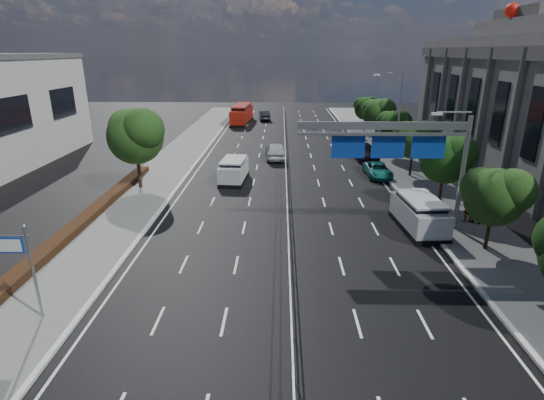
{
  "coord_description": "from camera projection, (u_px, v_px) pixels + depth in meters",
  "views": [
    {
      "loc": [
        -0.46,
        -15.07,
        10.76
      ],
      "look_at": [
        -0.96,
        8.61,
        2.4
      ],
      "focal_mm": 28.0,
      "sensor_mm": 36.0,
      "label": 1
    }
  ],
  "objects": [
    {
      "name": "far_tree_h",
      "position": [
        366.0,
        107.0,
        58.35
      ],
      "size": [
        3.41,
        3.18,
        4.91
      ],
      "color": "black",
      "rests_on": "ground"
    },
    {
      "name": "far_tree_f",
      "position": [
        393.0,
        125.0,
        44.19
      ],
      "size": [
        3.52,
        3.28,
        5.02
      ],
      "color": "black",
      "rests_on": "ground"
    },
    {
      "name": "red_bus",
      "position": [
        242.0,
        114.0,
        66.15
      ],
      "size": [
        2.97,
        9.74,
        2.87
      ],
      "rotation": [
        0.0,
        0.0,
        -0.07
      ],
      "color": "black",
      "rests_on": "ground"
    },
    {
      "name": "ground",
      "position": [
        291.0,
        322.0,
        17.78
      ],
      "size": [
        160.0,
        160.0,
        0.0
      ],
      "primitive_type": "plane",
      "color": "black",
      "rests_on": "ground"
    },
    {
      "name": "far_tree_g",
      "position": [
        378.0,
        112.0,
        51.17
      ],
      "size": [
        3.96,
        3.69,
        5.45
      ],
      "color": "black",
      "rests_on": "ground"
    },
    {
      "name": "silver_minivan",
      "position": [
        419.0,
        214.0,
        26.72
      ],
      "size": [
        2.54,
        5.25,
        2.12
      ],
      "rotation": [
        0.0,
        0.0,
        0.08
      ],
      "color": "black",
      "rests_on": "ground"
    },
    {
      "name": "hedge_near",
      "position": [
        40.0,
        257.0,
        22.64
      ],
      "size": [
        1.0,
        36.0,
        0.44
      ],
      "primitive_type": "cube",
      "color": "black",
      "rests_on": "sidewalk_near"
    },
    {
      "name": "parked_car_dark",
      "position": [
        364.0,
        152.0,
        44.36
      ],
      "size": [
        2.59,
        5.49,
        1.55
      ],
      "primitive_type": "imported",
      "rotation": [
        0.0,
        0.0,
        0.08
      ],
      "color": "black",
      "rests_on": "ground"
    },
    {
      "name": "near_car_dark",
      "position": [
        264.0,
        115.0,
        69.26
      ],
      "size": [
        2.12,
        4.79,
        1.53
      ],
      "primitive_type": "imported",
      "rotation": [
        0.0,
        0.0,
        3.25
      ],
      "color": "black",
      "rests_on": "ground"
    },
    {
      "name": "parked_car_teal",
      "position": [
        378.0,
        170.0,
        38.15
      ],
      "size": [
        2.11,
        4.45,
        1.23
      ],
      "primitive_type": "imported",
      "rotation": [
        0.0,
        0.0,
        0.02
      ],
      "color": "#19706C",
      "rests_on": "ground"
    },
    {
      "name": "toilet_sign",
      "position": [
        19.0,
        257.0,
        17.02
      ],
      "size": [
        1.62,
        0.18,
        4.34
      ],
      "color": "gray",
      "rests_on": "ground"
    },
    {
      "name": "kerb_far",
      "position": [
        507.0,
        324.0,
        17.58
      ],
      "size": [
        0.25,
        140.0,
        0.15
      ],
      "primitive_type": "cube",
      "color": "silver",
      "rests_on": "ground"
    },
    {
      "name": "pedestrian_a",
      "position": [
        469.0,
        208.0,
        27.61
      ],
      "size": [
        0.74,
        0.52,
        1.93
      ],
      "primitive_type": "imported",
      "rotation": [
        0.0,
        0.0,
        3.23
      ],
      "color": "gray",
      "rests_on": "sidewalk_far"
    },
    {
      "name": "far_tree_d",
      "position": [
        446.0,
        157.0,
        29.98
      ],
      "size": [
        3.85,
        3.59,
        5.34
      ],
      "color": "black",
      "rests_on": "ground"
    },
    {
      "name": "streetlight_far",
      "position": [
        396.0,
        112.0,
        40.35
      ],
      "size": [
        2.78,
        2.4,
        9.0
      ],
      "color": "gray",
      "rests_on": "ground"
    },
    {
      "name": "far_tree_e",
      "position": [
        414.0,
        138.0,
        37.09
      ],
      "size": [
        3.63,
        3.38,
        5.13
      ],
      "color": "black",
      "rests_on": "ground"
    },
    {
      "name": "sidewalk_near",
      "position": [
        20.0,
        317.0,
        17.99
      ],
      "size": [
        5.0,
        140.0,
        0.14
      ],
      "primitive_type": "cube",
      "color": "slate",
      "rests_on": "ground"
    },
    {
      "name": "kerb_near",
      "position": [
        78.0,
        318.0,
        17.94
      ],
      "size": [
        0.25,
        140.0,
        0.15
      ],
      "primitive_type": "cube",
      "color": "silver",
      "rests_on": "ground"
    },
    {
      "name": "median_fence",
      "position": [
        286.0,
        169.0,
        38.82
      ],
      "size": [
        0.05,
        85.0,
        1.02
      ],
      "color": "silver",
      "rests_on": "ground"
    },
    {
      "name": "near_tree_back",
      "position": [
        136.0,
        133.0,
        33.43
      ],
      "size": [
        4.84,
        4.51,
        6.69
      ],
      "color": "black",
      "rests_on": "ground"
    },
    {
      "name": "near_car_silver",
      "position": [
        275.0,
        151.0,
        44.47
      ],
      "size": [
        2.37,
        5.17,
        1.72
      ],
      "primitive_type": "imported",
      "rotation": [
        0.0,
        0.0,
        3.21
      ],
      "color": "silver",
      "rests_on": "ground"
    },
    {
      "name": "white_minivan",
      "position": [
        234.0,
        170.0,
        36.71
      ],
      "size": [
        2.31,
        4.71,
        1.99
      ],
      "rotation": [
        0.0,
        0.0,
        -0.07
      ],
      "color": "black",
      "rests_on": "ground"
    },
    {
      "name": "far_tree_c",
      "position": [
        496.0,
        194.0,
        22.99
      ],
      "size": [
        3.52,
        3.28,
        4.94
      ],
      "color": "black",
      "rests_on": "ground"
    },
    {
      "name": "pedestrian_b",
      "position": [
        476.0,
        210.0,
        27.45
      ],
      "size": [
        1.08,
        1.03,
        1.75
      ],
      "primitive_type": "imported",
      "rotation": [
        0.0,
        0.0,
        2.53
      ],
      "color": "gray",
      "rests_on": "sidewalk_far"
    },
    {
      "name": "overhead_gantry",
      "position": [
        402.0,
        142.0,
        25.26
      ],
      "size": [
        10.24,
        0.38,
        7.45
      ],
      "color": "gray",
      "rests_on": "ground"
    }
  ]
}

